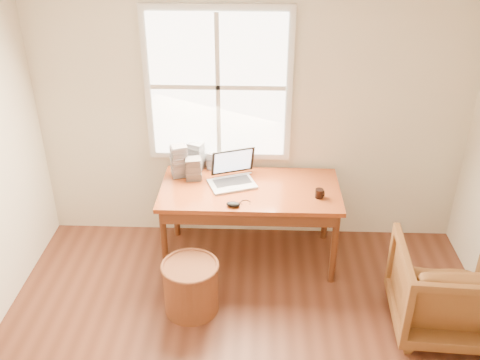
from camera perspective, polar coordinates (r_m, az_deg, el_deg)
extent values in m
cube|color=white|center=(2.39, 0.52, 16.79)|extent=(4.00, 4.50, 0.02)
cube|color=beige|center=(4.94, 1.26, 7.36)|extent=(4.00, 0.02, 2.60)
cube|color=silver|center=(4.83, -2.34, 10.00)|extent=(1.32, 0.05, 1.42)
cube|color=white|center=(4.80, -2.36, 9.88)|extent=(1.20, 0.02, 1.30)
cube|color=silver|center=(4.79, -2.37, 9.84)|extent=(0.04, 0.02, 1.30)
cube|color=silver|center=(4.79, -2.37, 9.84)|extent=(1.20, 0.02, 0.04)
cube|color=brown|center=(4.77, 1.08, -1.06)|extent=(1.60, 0.80, 0.04)
imported|color=brown|center=(4.52, 21.18, -10.77)|extent=(0.84, 0.86, 0.74)
cylinder|color=brown|center=(4.49, -5.25, -11.34)|extent=(0.52, 0.52, 0.45)
ellipsoid|color=black|center=(4.48, -0.72, -2.61)|extent=(0.13, 0.08, 0.04)
cylinder|color=black|center=(4.65, 8.44, -1.42)|extent=(0.08, 0.08, 0.08)
cube|color=#B8BEC5|center=(5.05, -4.66, 2.61)|extent=(0.17, 0.16, 0.27)
cube|color=#2A2A2F|center=(4.88, -4.97, 1.23)|extent=(0.15, 0.14, 0.21)
cube|color=#A5A7B3|center=(4.92, -6.52, 2.00)|extent=(0.17, 0.16, 0.31)
cube|color=silver|center=(5.06, -2.65, 2.06)|extent=(0.16, 0.15, 0.17)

